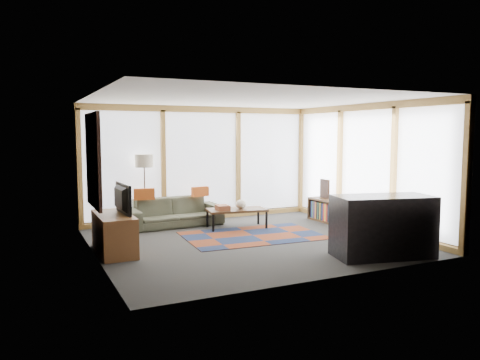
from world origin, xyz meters
name	(u,v)px	position (x,y,z in m)	size (l,w,h in m)	color
ground	(249,241)	(0.00, 0.00, 0.00)	(5.50, 5.50, 0.00)	#2C2C29
room_envelope	(259,156)	(0.49, 0.56, 1.54)	(5.52, 5.02, 2.62)	#423731
rug	(253,235)	(0.25, 0.35, 0.01)	(2.62, 1.69, 0.01)	maroon
sofa	(174,212)	(-0.85, 1.95, 0.30)	(2.07, 0.81, 0.60)	#363B2B
pillow_left	(144,194)	(-1.47, 1.99, 0.72)	(0.43, 0.13, 0.24)	#AF4D1A
pillow_right	(200,192)	(-0.22, 1.98, 0.71)	(0.39, 0.12, 0.21)	#AF4D1A
floor_lamp	(145,191)	(-1.42, 2.13, 0.77)	(0.39, 0.39, 1.55)	black
coffee_table	(237,218)	(0.29, 1.17, 0.20)	(1.22, 0.61, 0.41)	#322210
book_stack	(223,208)	(-0.04, 1.15, 0.46)	(0.25, 0.32, 0.11)	brown
vase	(241,204)	(0.38, 1.15, 0.51)	(0.23, 0.23, 0.19)	beige
bookshelf	(341,214)	(2.43, 0.44, 0.25)	(0.37, 2.03, 0.51)	#322210
bowl_a	(357,204)	(2.39, -0.15, 0.56)	(0.20, 0.20, 0.10)	black
bowl_b	(346,202)	(2.38, 0.22, 0.54)	(0.15, 0.15, 0.07)	black
shelf_picture	(325,189)	(2.52, 1.16, 0.72)	(0.04, 0.33, 0.43)	black
tv_console	(114,233)	(-2.43, 0.20, 0.33)	(0.54, 1.30, 0.65)	brown
television	(118,199)	(-2.35, 0.20, 0.91)	(0.88, 0.12, 0.51)	black
bar_counter	(383,226)	(1.45, -1.92, 0.50)	(1.57, 0.73, 0.99)	black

